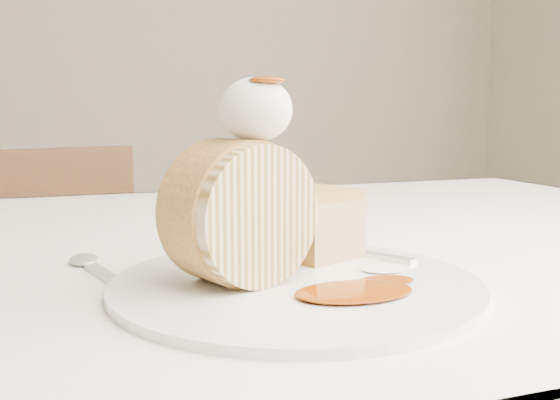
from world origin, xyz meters
name	(u,v)px	position (x,y,z in m)	size (l,w,h in m)	color
table	(253,310)	(0.00, 0.20, 0.66)	(1.40, 0.90, 0.75)	white
chair_far	(41,293)	(-0.26, 1.06, 0.46)	(0.49, 0.49, 0.81)	brown
plate	(296,284)	(-0.03, -0.02, 0.75)	(0.30, 0.30, 0.01)	white
roulade_slice	(241,213)	(-0.07, -0.01, 0.81)	(0.11, 0.11, 0.06)	beige
cake_chunk	(318,228)	(0.02, 0.05, 0.79)	(0.07, 0.06, 0.06)	tan
whipped_cream	(256,110)	(-0.06, -0.01, 0.89)	(0.06, 0.06, 0.05)	white
caramel_drizzle	(267,72)	(-0.06, -0.02, 0.92)	(0.03, 0.02, 0.01)	#833205
caramel_pool	(354,291)	(-0.01, -0.07, 0.76)	(0.09, 0.06, 0.00)	#833205
fork	(354,252)	(0.05, 0.05, 0.76)	(0.02, 0.18, 0.00)	silver
spoon	(114,281)	(-0.17, 0.05, 0.75)	(0.02, 0.16, 0.00)	silver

